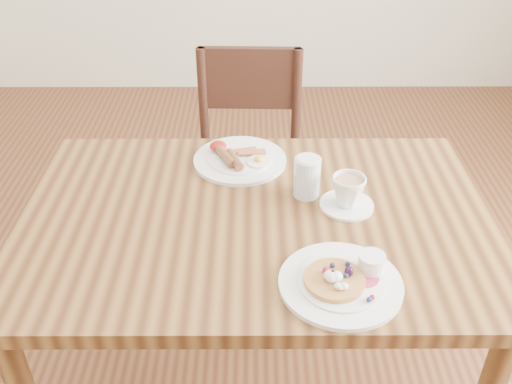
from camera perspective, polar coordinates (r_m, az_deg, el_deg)
dining_table at (r=1.51m, az=-0.00°, el=-5.29°), size 1.20×0.80×0.75m
chair_far at (r=2.19m, az=-0.71°, el=3.47°), size 0.43×0.43×0.88m
pancake_plate at (r=1.26m, az=8.68°, el=-8.72°), size 0.27×0.27×0.06m
breakfast_plate at (r=1.66m, az=-1.77°, el=3.35°), size 0.27×0.27×0.04m
teacup_saucer at (r=1.48m, az=9.17°, el=-0.13°), size 0.14×0.14×0.09m
water_glass at (r=1.50m, az=5.13°, el=1.50°), size 0.07×0.07×0.11m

